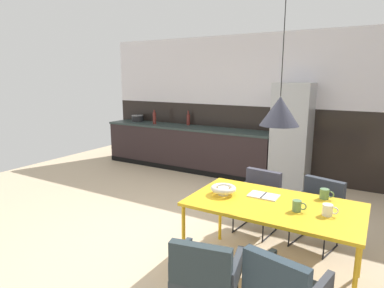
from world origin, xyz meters
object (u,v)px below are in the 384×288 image
(open_book, at_px, (264,196))
(cooking_pot, at_px, (138,118))
(bottle_vinegar_dark, at_px, (154,118))
(dining_table, at_px, (274,208))
(refrigerator_column, at_px, (292,135))
(armchair_near_window, at_px, (259,193))
(armchair_head_of_table, at_px, (319,205))
(mug_short_terracotta, at_px, (328,210))
(mug_tall_blue, at_px, (325,194))
(fruit_bowl, at_px, (223,189))
(armchair_far_side, at_px, (283,287))
(bottle_wine_green, at_px, (188,119))
(armchair_corner_seat, at_px, (205,270))
(mug_dark_espresso, at_px, (297,206))
(pendant_lamp_over_table_near, at_px, (280,111))

(open_book, relative_size, cooking_pot, 1.05)
(bottle_vinegar_dark, bearing_deg, dining_table, -38.90)
(refrigerator_column, distance_m, open_book, 2.77)
(armchair_near_window, bearing_deg, armchair_head_of_table, -173.92)
(open_book, bearing_deg, mug_short_terracotta, -15.03)
(refrigerator_column, bearing_deg, mug_tall_blue, -69.46)
(dining_table, height_order, armchair_head_of_table, armchair_head_of_table)
(fruit_bowl, relative_size, mug_short_terracotta, 1.94)
(refrigerator_column, distance_m, bottle_vinegar_dark, 2.95)
(mug_short_terracotta, bearing_deg, armchair_far_side, -100.64)
(armchair_far_side, height_order, bottle_wine_green, bottle_wine_green)
(cooking_pot, bearing_deg, armchair_far_side, -40.68)
(armchair_far_side, bearing_deg, armchair_head_of_table, 103.55)
(refrigerator_column, relative_size, armchair_near_window, 2.40)
(armchair_corner_seat, relative_size, mug_short_terracotta, 5.72)
(bottle_vinegar_dark, bearing_deg, fruit_bowl, -43.64)
(refrigerator_column, xyz_separation_m, open_book, (0.41, -2.73, -0.15))
(bottle_wine_green, bearing_deg, mug_tall_blue, -40.48)
(dining_table, distance_m, mug_dark_espresso, 0.26)
(mug_short_terracotta, relative_size, mug_dark_espresso, 1.07)
(armchair_corner_seat, bearing_deg, dining_table, 63.58)
(armchair_head_of_table, bearing_deg, cooking_pot, -11.82)
(mug_dark_espresso, relative_size, pendant_lamp_over_table_near, 0.11)
(armchair_head_of_table, bearing_deg, dining_table, 86.70)
(dining_table, height_order, mug_tall_blue, mug_tall_blue)
(open_book, xyz_separation_m, mug_tall_blue, (0.53, 0.23, 0.04))
(refrigerator_column, bearing_deg, armchair_corner_seat, -85.29)
(mug_tall_blue, relative_size, cooking_pot, 0.48)
(armchair_far_side, bearing_deg, cooking_pot, 150.94)
(bottle_vinegar_dark, bearing_deg, armchair_head_of_table, -27.43)
(armchair_near_window, distance_m, open_book, 0.85)
(refrigerator_column, bearing_deg, bottle_wine_green, 174.70)
(fruit_bowl, xyz_separation_m, bottle_vinegar_dark, (-3.00, 2.86, 0.22))
(bottle_vinegar_dark, bearing_deg, mug_dark_espresso, -37.91)
(open_book, distance_m, mug_dark_espresso, 0.43)
(refrigerator_column, relative_size, mug_tall_blue, 13.77)
(armchair_head_of_table, distance_m, mug_tall_blue, 0.61)
(armchair_near_window, distance_m, cooking_pot, 4.22)
(mug_tall_blue, bearing_deg, mug_short_terracotta, -77.71)
(armchair_corner_seat, relative_size, open_book, 2.63)
(armchair_far_side, bearing_deg, mug_short_terracotta, 90.98)
(armchair_corner_seat, distance_m, pendant_lamp_over_table_near, 1.48)
(armchair_near_window, height_order, mug_tall_blue, mug_tall_blue)
(armchair_far_side, relative_size, mug_tall_blue, 5.86)
(fruit_bowl, bearing_deg, armchair_head_of_table, 49.41)
(open_book, bearing_deg, cooking_pot, 144.33)
(open_book, xyz_separation_m, cooking_pot, (-3.94, 2.83, 0.21))
(armchair_head_of_table, relative_size, mug_dark_espresso, 6.17)
(armchair_near_window, height_order, open_book, open_book)
(open_book, height_order, bottle_wine_green, bottle_wine_green)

